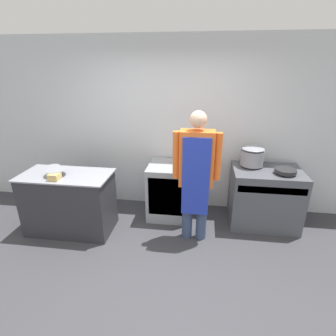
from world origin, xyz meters
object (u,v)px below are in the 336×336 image
fridge_unit (170,190)px  saute_pan (285,171)px  stove (264,197)px  mixing_bowl (56,172)px  plastic_tub (54,177)px  stock_pot (252,156)px  person_cook (196,171)px

fridge_unit → saute_pan: size_ratio=2.92×
stove → fridge_unit: size_ratio=1.15×
mixing_bowl → saute_pan: (3.09, 0.48, -0.00)m
plastic_tub → saute_pan: (3.04, 0.62, -0.00)m
stove → plastic_tub: bearing=-165.3°
stove → mixing_bowl: (-2.89, -0.60, 0.48)m
stove → saute_pan: bearing=-32.2°
fridge_unit → saute_pan: saute_pan is taller
fridge_unit → stock_pot: size_ratio=2.55×
plastic_tub → mixing_bowl: bearing=110.1°
mixing_bowl → saute_pan: bearing=8.9°
saute_pan → fridge_unit: bearing=174.0°
mixing_bowl → plastic_tub: bearing=-69.9°
person_cook → plastic_tub: (-1.83, -0.21, -0.09)m
mixing_bowl → stock_pot: stock_pot is taller
person_cook → plastic_tub: 1.84m
saute_pan → mixing_bowl: bearing=-171.1°
stove → plastic_tub: 2.98m
saute_pan → stove: bearing=147.8°
person_cook → saute_pan: 1.28m
person_cook → stock_pot: 1.03m
stove → fridge_unit: 1.43m
stove → person_cook: size_ratio=0.55×
fridge_unit → mixing_bowl: bearing=-155.9°
stove → person_cook: bearing=-152.4°
stove → plastic_tub: size_ratio=7.34×
stove → saute_pan: saute_pan is taller
stove → saute_pan: 0.53m
fridge_unit → person_cook: (0.42, -0.58, 0.58)m
mixing_bowl → stock_pot: 2.77m
mixing_bowl → plastic_tub: (0.05, -0.14, -0.00)m
person_cook → stock_pot: size_ratio=5.32×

